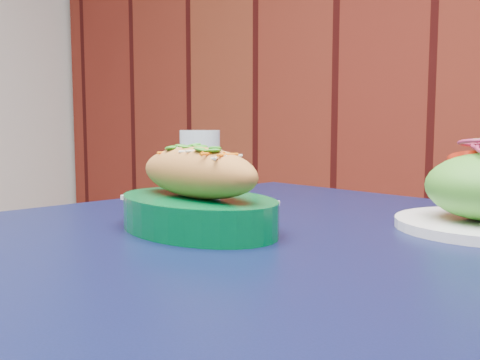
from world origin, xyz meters
The scene contains 3 objects.
cafe_table centered at (-0.16, 1.43, 0.66)m, with size 0.96×0.96×0.75m.
banh_mi_basket centered at (-0.26, 1.38, 0.79)m, with size 0.27×0.21×0.11m.
water_glass centered at (-0.47, 1.64, 0.81)m, with size 0.07×0.07×0.12m, color silver.
Camera 1 is at (0.15, 0.87, 0.88)m, focal length 40.00 mm.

